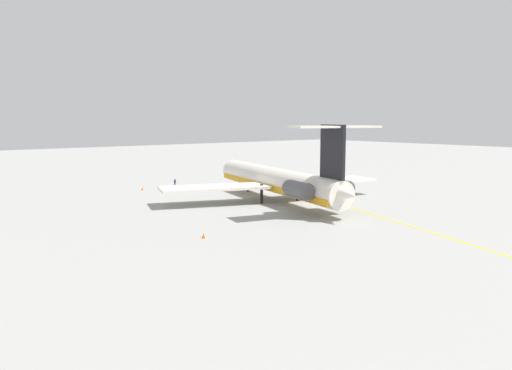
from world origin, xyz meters
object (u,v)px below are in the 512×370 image
Objects in this scene: main_jetliner at (280,181)px; safety_cone_nose at (142,189)px; ground_crew_near_nose at (175,182)px; safety_cone_tail at (204,236)px; safety_cone_wingtip at (309,180)px; ground_crew_near_tail at (324,175)px.

safety_cone_nose is at bearing 37.26° from main_jetliner.
main_jetliner is at bearing -0.01° from ground_crew_near_nose.
main_jetliner is 72.62× the size of safety_cone_tail.
safety_cone_nose is at bearing 73.27° from safety_cone_wingtip.
safety_cone_tail is at bearing 122.82° from safety_cone_wingtip.
safety_cone_tail is at bearing -26.18° from ground_crew_near_tail.
main_jetliner is 72.62× the size of safety_cone_wingtip.
safety_cone_wingtip is (-9.55, -31.77, 0.00)m from safety_cone_nose.
ground_crew_near_nose is 40.89m from safety_cone_tail.
ground_crew_near_nose is at bearing -97.00° from safety_cone_nose.
safety_cone_nose is 33.18m from safety_cone_wingtip.
main_jetliner reaches higher than ground_crew_near_tail.
ground_crew_near_nose is at bearing 24.54° from main_jetliner.
ground_crew_near_tail reaches higher than ground_crew_near_nose.
ground_crew_near_nose reaches higher than safety_cone_nose.
safety_cone_tail is (-36.81, 17.80, -0.77)m from ground_crew_near_nose.
ground_crew_near_tail is 3.26× the size of safety_cone_wingtip.
safety_cone_nose is 1.00× the size of safety_cone_wingtip.
ground_crew_near_nose is 3.01× the size of safety_cone_nose.
ground_crew_near_tail is (14.78, -25.23, -2.08)m from main_jetliner.
main_jetliner is 24.10× the size of ground_crew_near_nose.
ground_crew_near_nose is (24.00, 4.27, -2.17)m from main_jetliner.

